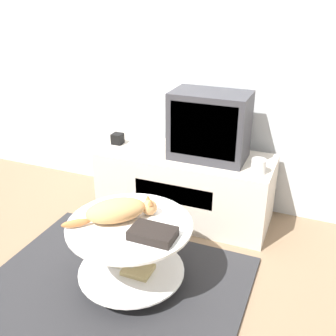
{
  "coord_description": "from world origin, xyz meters",
  "views": [
    {
      "loc": [
        1.03,
        -1.65,
        1.71
      ],
      "look_at": [
        0.14,
        0.53,
        0.62
      ],
      "focal_mm": 42.0,
      "sensor_mm": 36.0,
      "label": 1
    }
  ],
  "objects_px": {
    "cat": "(118,210)",
    "tv": "(210,126)",
    "dvd_box": "(153,233)",
    "speaker": "(118,139)"
  },
  "relations": [
    {
      "from": "speaker",
      "to": "dvd_box",
      "type": "height_order",
      "value": "speaker"
    },
    {
      "from": "speaker",
      "to": "cat",
      "type": "relative_size",
      "value": 0.19
    },
    {
      "from": "cat",
      "to": "dvd_box",
      "type": "bearing_deg",
      "value": -60.33
    },
    {
      "from": "dvd_box",
      "to": "cat",
      "type": "relative_size",
      "value": 0.56
    },
    {
      "from": "dvd_box",
      "to": "tv",
      "type": "bearing_deg",
      "value": 89.64
    },
    {
      "from": "tv",
      "to": "dvd_box",
      "type": "xyz_separation_m",
      "value": [
        -0.01,
        -1.0,
        -0.31
      ]
    },
    {
      "from": "speaker",
      "to": "cat",
      "type": "distance_m",
      "value": 1.03
    },
    {
      "from": "cat",
      "to": "tv",
      "type": "bearing_deg",
      "value": 31.75
    },
    {
      "from": "speaker",
      "to": "dvd_box",
      "type": "relative_size",
      "value": 0.34
    },
    {
      "from": "tv",
      "to": "cat",
      "type": "bearing_deg",
      "value": -106.43
    }
  ]
}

